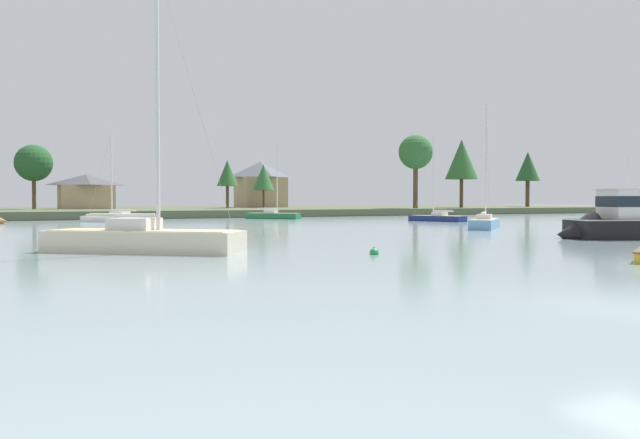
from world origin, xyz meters
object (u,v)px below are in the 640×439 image
sailboat_white (117,220)px  sailboat_skyblue (485,226)px  sailboat_green (273,217)px  mooring_buoy_yellow (596,228)px  mooring_buoy_green (374,253)px  dinghy_maroon (430,217)px  cruiser_black (622,228)px  sailboat_navy (437,219)px  sailboat_cream (144,246)px

sailboat_white → sailboat_skyblue: 39.90m
sailboat_green → mooring_buoy_yellow: bearing=-69.6°
sailboat_green → sailboat_skyblue: sailboat_skyblue is taller
mooring_buoy_green → sailboat_skyblue: bearing=38.7°
dinghy_maroon → sailboat_skyblue: size_ratio=0.26×
sailboat_white → mooring_buoy_green: sailboat_white is taller
dinghy_maroon → mooring_buoy_green: size_ratio=6.24×
cruiser_black → sailboat_navy: sailboat_navy is taller
mooring_buoy_green → sailboat_navy: bearing=49.0°
sailboat_white → mooring_buoy_yellow: 48.77m
sailboat_cream → mooring_buoy_green: bearing=-34.0°
sailboat_cream → mooring_buoy_green: size_ratio=30.17×
cruiser_black → dinghy_maroon: cruiser_black is taller
dinghy_maroon → mooring_buoy_yellow: mooring_buoy_yellow is taller
sailboat_skyblue → mooring_buoy_green: sailboat_skyblue is taller
dinghy_maroon → mooring_buoy_yellow: bearing=-101.5°
cruiser_black → sailboat_white: sailboat_white is taller
sailboat_cream → sailboat_white: sailboat_cream is taller
sailboat_cream → dinghy_maroon: sailboat_cream is taller
cruiser_black → sailboat_navy: bearing=73.3°
mooring_buoy_green → mooring_buoy_yellow: size_ratio=0.92×
dinghy_maroon → mooring_buoy_green: dinghy_maroon is taller
sailboat_green → sailboat_skyblue: bearing=-81.4°
sailboat_cream → sailboat_skyblue: sailboat_cream is taller
sailboat_green → sailboat_white: sailboat_white is taller
sailboat_cream → cruiser_black: bearing=-6.0°
dinghy_maroon → mooring_buoy_yellow: (-6.56, -32.35, -0.04)m
sailboat_cream → sailboat_navy: sailboat_cream is taller
cruiser_black → sailboat_green: size_ratio=1.02×
cruiser_black → sailboat_green: (-3.51, 48.60, -0.48)m
sailboat_navy → mooring_buoy_green: 45.88m
sailboat_skyblue → mooring_buoy_yellow: size_ratio=21.94×
sailboat_navy → mooring_buoy_green: sailboat_navy is taller
cruiser_black → sailboat_navy: size_ratio=1.02×
sailboat_cream → sailboat_green: size_ratio=1.41×
sailboat_cream → sailboat_green: 52.49m
sailboat_cream → dinghy_maroon: bearing=40.6°
sailboat_green → sailboat_white: (-19.87, -2.73, 0.00)m
mooring_buoy_yellow → sailboat_green: bearing=110.4°
sailboat_skyblue → mooring_buoy_yellow: sailboat_skyblue is taller
sailboat_green → dinghy_maroon: 21.30m
sailboat_green → mooring_buoy_yellow: size_ratio=19.83×
sailboat_cream → dinghy_maroon: (46.76, 40.05, -0.17)m
dinghy_maroon → sailboat_white: bearing=176.2°
sailboat_white → sailboat_skyblue: sailboat_skyblue is taller
sailboat_cream → sailboat_navy: bearing=36.0°
sailboat_green → sailboat_navy: bearing=-52.6°
sailboat_navy → cruiser_black: bearing=-106.7°
sailboat_cream → mooring_buoy_green: (9.08, -6.13, -0.22)m
sailboat_white → dinghy_maroon: bearing=-3.8°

